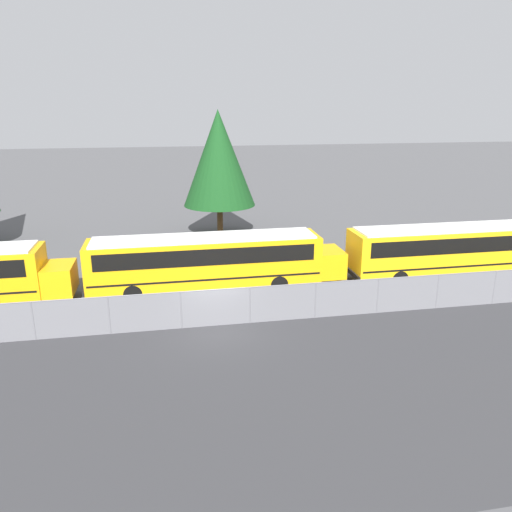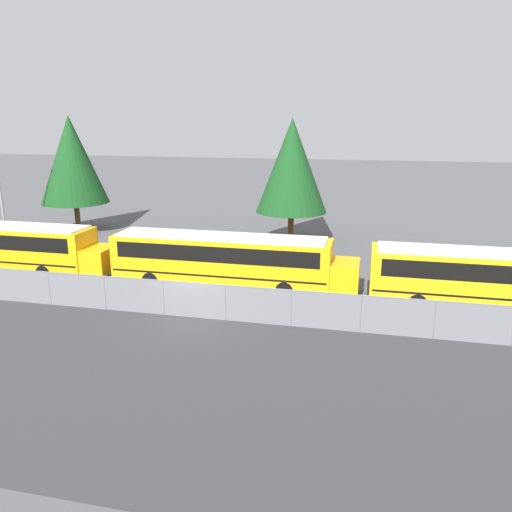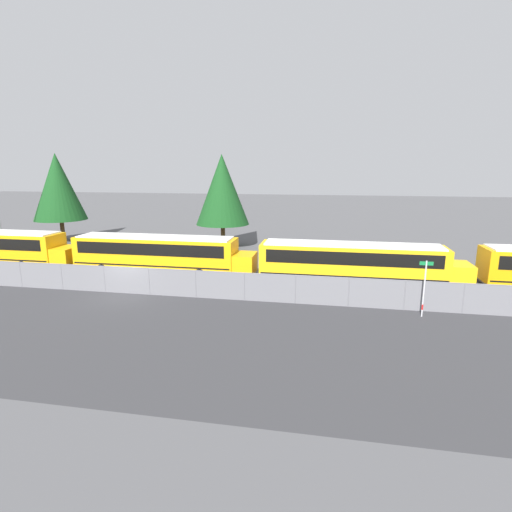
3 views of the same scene
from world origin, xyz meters
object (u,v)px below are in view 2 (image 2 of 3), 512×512
at_px(school_bus_1, 3,244).
at_px(tree_0, 72,160).
at_px(school_bus_2, 226,257).
at_px(tree_1, 292,166).
at_px(school_bus_3, 506,277).

distance_m(school_bus_1, tree_0, 12.34).
height_order(school_bus_2, tree_1, tree_1).
relative_size(school_bus_2, tree_1, 1.48).
bearing_deg(school_bus_3, school_bus_2, 178.35).
bearing_deg(tree_1, tree_0, -179.38).
xyz_separation_m(school_bus_1, school_bus_2, (14.27, 0.13, 0.00)).
height_order(school_bus_3, tree_0, tree_0).
xyz_separation_m(school_bus_1, tree_0, (-2.03, 11.43, 4.19)).
height_order(school_bus_2, tree_0, tree_0).
xyz_separation_m(school_bus_2, tree_1, (1.83, 11.50, 4.06)).
distance_m(school_bus_1, school_bus_2, 14.28).
xyz_separation_m(school_bus_1, school_bus_3, (28.56, -0.28, 0.00)).
bearing_deg(school_bus_3, school_bus_1, 179.43).
relative_size(tree_0, tree_1, 1.02).
bearing_deg(school_bus_3, tree_1, 136.30).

